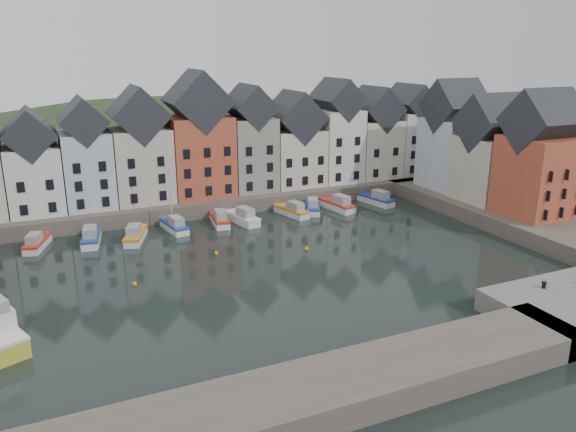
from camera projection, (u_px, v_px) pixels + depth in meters
ground at (276, 274)px, 58.54m from camera, size 260.00×260.00×0.00m
far_quay at (197, 197)px, 84.40m from camera, size 90.00×16.00×2.00m
right_quay at (519, 215)px, 75.51m from camera, size 14.00×54.00×2.00m
near_wall at (268, 408)px, 35.12m from camera, size 50.00×6.00×2.00m
hillside at (167, 258)px, 112.56m from camera, size 153.60×70.40×64.00m
far_terrace at (220, 146)px, 81.65m from camera, size 72.37×8.16×17.78m
right_terrace at (492, 151)px, 77.25m from camera, size 8.30×24.25×16.36m
mooring_buoys at (224, 261)px, 61.57m from camera, size 20.50×5.50×0.50m
boat_a at (37, 243)px, 65.68m from camera, size 3.53×6.04×2.22m
boat_b at (91, 237)px, 67.44m from camera, size 3.10×6.67×2.46m
boat_c at (135, 235)px, 68.27m from camera, size 3.96×6.55×2.40m
boat_d at (175, 225)px, 71.90m from camera, size 2.68×6.15×11.36m
boat_e at (220, 219)px, 74.62m from camera, size 2.63×6.23×2.32m
boat_f at (242, 218)px, 75.20m from camera, size 3.40×6.81×2.51m
boat_g at (292, 211)px, 78.48m from camera, size 3.26×6.36×2.34m
boat_h at (313, 207)px, 80.35m from camera, size 4.21×6.36×2.35m
boat_i at (338, 205)px, 81.28m from camera, size 3.10×6.85×2.54m
boat_j at (377, 199)px, 84.33m from camera, size 3.27×6.58×2.42m
mooring_bollard at (544, 285)px, 50.13m from camera, size 0.48×0.48×0.56m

